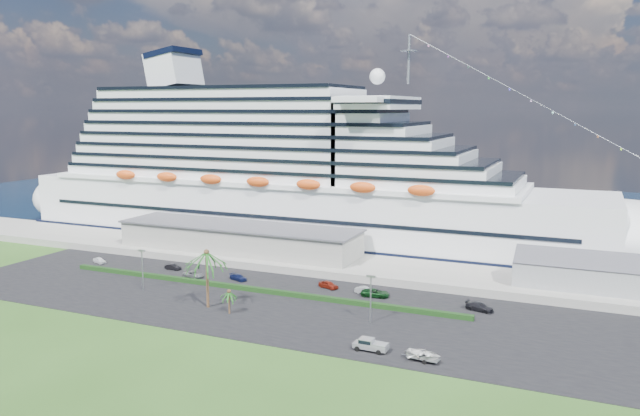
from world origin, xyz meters
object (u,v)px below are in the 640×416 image
at_px(cruise_ship, 294,180).
at_px(pickup_truck, 370,344).
at_px(boat_trailer, 423,354).
at_px(parked_car_3, 238,277).

bearing_deg(cruise_ship, pickup_truck, -56.12).
height_order(pickup_truck, boat_trailer, pickup_truck).
bearing_deg(cruise_ship, parked_car_3, -80.23).
xyz_separation_m(cruise_ship, pickup_truck, (45.55, -67.83, -15.55)).
distance_m(cruise_ship, pickup_truck, 83.17).
height_order(cruise_ship, pickup_truck, cruise_ship).
distance_m(parked_car_3, pickup_truck, 46.07).
bearing_deg(pickup_truck, boat_trailer, -5.06).
xyz_separation_m(pickup_truck, boat_trailer, (8.33, -0.74, 0.09)).
relative_size(parked_car_3, boat_trailer, 0.73).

